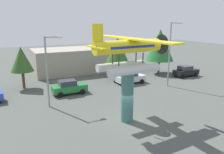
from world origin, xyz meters
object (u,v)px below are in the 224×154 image
at_px(car_mid_green, 69,87).
at_px(storefront_building, 70,60).
at_px(car_distant_black, 186,71).
at_px(streetlight_secondary, 171,50).
at_px(display_pedestal, 127,97).
at_px(streetlight_primary, 49,67).
at_px(tree_far_east, 160,45).
at_px(tree_east, 21,59).
at_px(tree_center_back, 117,52).
at_px(floatplane_monument, 129,52).
at_px(car_far_silver, 130,77).

height_order(car_mid_green, storefront_building, storefront_building).
xyz_separation_m(car_distant_black, streetlight_secondary, (-6.17, -3.12, 4.07)).
relative_size(display_pedestal, storefront_building, 0.36).
relative_size(streetlight_primary, storefront_building, 0.58).
distance_m(storefront_building, tree_far_east, 15.67).
relative_size(car_mid_green, tree_east, 0.76).
bearing_deg(tree_center_back, display_pedestal, -114.49).
bearing_deg(floatplane_monument, streetlight_secondary, 30.40).
xyz_separation_m(display_pedestal, car_far_silver, (6.80, 10.69, -1.38)).
relative_size(floatplane_monument, streetlight_secondary, 1.21).
distance_m(car_distant_black, streetlight_primary, 22.91).
height_order(display_pedestal, car_far_silver, display_pedestal).
bearing_deg(tree_east, car_mid_green, -46.92).
xyz_separation_m(car_far_silver, streetlight_primary, (-12.14, -4.08, 3.39)).
bearing_deg(car_distant_black, streetlight_secondary, -153.19).
relative_size(floatplane_monument, streetlight_primary, 1.43).
bearing_deg(car_distant_black, display_pedestal, -148.91).
bearing_deg(car_mid_green, streetlight_primary, -131.30).
height_order(car_far_silver, storefront_building, storefront_building).
xyz_separation_m(floatplane_monument, storefront_building, (1.17, 21.99, -4.14)).
height_order(display_pedestal, tree_far_east, tree_far_east).
height_order(storefront_building, tree_east, tree_east).
height_order(car_mid_green, tree_far_east, tree_far_east).
height_order(car_distant_black, streetlight_primary, streetlight_primary).
height_order(tree_center_back, tree_far_east, tree_far_east).
distance_m(car_far_silver, streetlight_primary, 13.25).
bearing_deg(tree_far_east, floatplane_monument, -135.66).
bearing_deg(storefront_building, streetlight_secondary, -57.23).
xyz_separation_m(car_far_silver, streetlight_secondary, (4.06, -3.54, 4.07)).
relative_size(car_far_silver, storefront_building, 0.33).
bearing_deg(car_mid_green, storefront_building, 72.69).
xyz_separation_m(storefront_building, tree_east, (-8.52, -7.08, 1.85)).
distance_m(car_far_silver, tree_far_east, 9.30).
xyz_separation_m(tree_center_back, tree_far_east, (8.43, 0.73, 0.55)).
bearing_deg(tree_east, floatplane_monument, -63.77).
height_order(floatplane_monument, car_distant_black, floatplane_monument).
height_order(car_far_silver, streetlight_secondary, streetlight_secondary).
xyz_separation_m(floatplane_monument, tree_east, (-7.35, 14.91, -2.29)).
xyz_separation_m(streetlight_primary, streetlight_secondary, (16.20, 0.54, 0.68)).
height_order(tree_east, tree_center_back, tree_center_back).
distance_m(display_pedestal, storefront_building, 22.04).
distance_m(floatplane_monument, streetlight_secondary, 12.95).
distance_m(display_pedestal, floatplane_monument, 3.93).
height_order(display_pedestal, storefront_building, display_pedestal).
height_order(car_distant_black, tree_far_east, tree_far_east).
bearing_deg(tree_center_back, tree_east, 173.10).
bearing_deg(streetlight_primary, car_mid_green, 48.70).
bearing_deg(streetlight_secondary, display_pedestal, -146.63).
distance_m(streetlight_primary, tree_east, 8.53).
distance_m(car_far_silver, storefront_building, 12.63).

